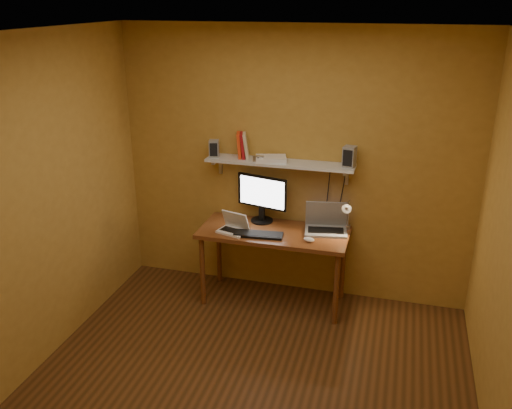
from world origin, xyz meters
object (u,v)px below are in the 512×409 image
(desk, at_px, (274,239))
(speaker_left, at_px, (214,148))
(monitor, at_px, (262,196))
(mouse, at_px, (309,239))
(laptop, at_px, (326,223))
(shelf_camera, at_px, (258,159))
(keyboard, at_px, (258,235))
(speaker_right, at_px, (349,157))
(router, at_px, (271,159))
(desk_lamp, at_px, (347,212))
(wall_shelf, at_px, (280,163))
(netbook, at_px, (234,226))

(desk, xyz_separation_m, speaker_left, (-0.64, 0.18, 0.79))
(monitor, bearing_deg, desk, -35.62)
(mouse, relative_size, speaker_left, 0.65)
(laptop, relative_size, shelf_camera, 4.09)
(monitor, height_order, keyboard, monitor)
(monitor, relative_size, shelf_camera, 4.84)
(laptop, relative_size, mouse, 4.04)
(speaker_left, bearing_deg, keyboard, -45.65)
(laptop, distance_m, speaker_right, 0.67)
(keyboard, xyz_separation_m, shelf_camera, (-0.07, 0.26, 0.64))
(monitor, xyz_separation_m, router, (0.09, -0.02, 0.39))
(desk, distance_m, monitor, 0.43)
(keyboard, height_order, shelf_camera, shelf_camera)
(desk_lamp, height_order, speaker_right, speaker_right)
(desk, relative_size, keyboard, 3.10)
(wall_shelf, bearing_deg, monitor, 179.96)
(desk, bearing_deg, desk_lamp, 10.81)
(router, bearing_deg, monitor, 168.44)
(mouse, distance_m, shelf_camera, 0.88)
(mouse, bearing_deg, monitor, 166.93)
(wall_shelf, bearing_deg, desk_lamp, -5.88)
(mouse, bearing_deg, desk, 177.67)
(desk, relative_size, desk_lamp, 3.73)
(desk_lamp, bearing_deg, keyboard, -160.53)
(laptop, relative_size, speaker_right, 2.26)
(laptop, height_order, shelf_camera, shelf_camera)
(wall_shelf, distance_m, netbook, 0.73)
(desk_lamp, distance_m, router, 0.86)
(monitor, xyz_separation_m, mouse, (0.53, -0.34, -0.24))
(desk, xyz_separation_m, netbook, (-0.36, -0.11, 0.14))
(mouse, xyz_separation_m, speaker_left, (-1.00, 0.32, 0.69))
(wall_shelf, bearing_deg, keyboard, -108.22)
(netbook, height_order, keyboard, netbook)
(wall_shelf, height_order, router, router)
(desk_lamp, bearing_deg, desk, -169.19)
(desk_lamp, distance_m, speaker_right, 0.52)
(netbook, bearing_deg, desk, 33.17)
(speaker_left, distance_m, speaker_right, 1.28)
(speaker_left, relative_size, shelf_camera, 1.55)
(laptop, xyz_separation_m, desk_lamp, (0.19, -0.01, 0.13))
(wall_shelf, relative_size, netbook, 4.58)
(desk, xyz_separation_m, shelf_camera, (-0.18, 0.11, 0.74))
(monitor, relative_size, laptop, 1.18)
(wall_shelf, height_order, shelf_camera, shelf_camera)
(speaker_right, height_order, shelf_camera, speaker_right)
(mouse, bearing_deg, router, 163.45)
(shelf_camera, bearing_deg, monitor, 80.28)
(mouse, bearing_deg, shelf_camera, 174.19)
(shelf_camera, bearing_deg, mouse, -25.29)
(desk_lamp, bearing_deg, router, 176.16)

